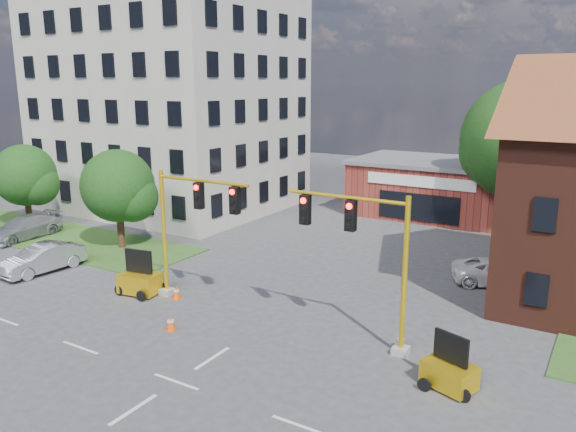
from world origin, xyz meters
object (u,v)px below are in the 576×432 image
at_px(signal_mast_west, 190,222).
at_px(trailer_east, 449,372).
at_px(trailer_west, 140,281).
at_px(signal_mast_east, 364,250).
at_px(pickup_white, 500,272).

height_order(signal_mast_west, trailer_east, signal_mast_west).
bearing_deg(trailer_west, signal_mast_east, -6.40).
relative_size(trailer_west, pickup_white, 0.45).
relative_size(signal_mast_east, trailer_east, 3.16).
xyz_separation_m(trailer_east, pickup_white, (-0.57, 11.51, 0.07)).
distance_m(signal_mast_west, trailer_west, 4.36).
xyz_separation_m(signal_mast_west, signal_mast_east, (8.71, 0.00, 0.00)).
bearing_deg(trailer_west, pickup_white, 26.13).
relative_size(signal_mast_west, trailer_west, 2.86).
relative_size(trailer_east, pickup_white, 0.41).
distance_m(signal_mast_west, trailer_east, 13.12).
height_order(signal_mast_east, trailer_east, signal_mast_east).
relative_size(signal_mast_west, signal_mast_east, 1.00).
bearing_deg(signal_mast_east, trailer_west, -177.12).
bearing_deg(pickup_white, signal_mast_west, 106.63).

